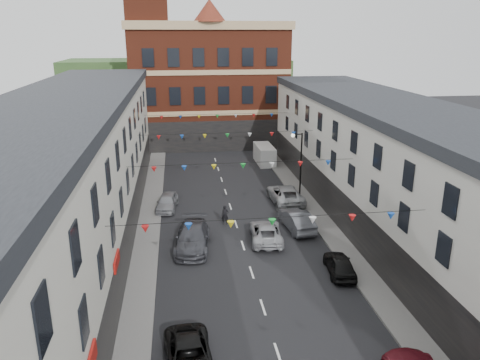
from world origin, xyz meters
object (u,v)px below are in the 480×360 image
car_right_e (297,220)px  car_left_e (167,202)px  moving_car (266,232)px  car_right_d (340,264)px  car_left_c (189,357)px  white_van (264,154)px  street_lamp (299,156)px  car_left_d (192,238)px  pedestrian (225,215)px  car_right_f (285,194)px

car_right_e → car_left_e: bearing=-35.4°
moving_car → car_right_d: bearing=129.2°
car_left_c → white_van: white_van is taller
street_lamp → car_right_d: street_lamp is taller
street_lamp → moving_car: 10.97m
car_right_e → white_van: bearing=-99.1°
street_lamp → car_left_d: bearing=-135.7°
car_left_c → white_van: size_ratio=0.97×
car_left_d → car_left_c: bearing=-86.7°
street_lamp → pedestrian: street_lamp is taller
car_left_e → moving_car: car_left_e is taller
car_left_e → car_right_f: size_ratio=0.72×
car_right_e → car_left_d: bearing=9.7°
car_left_d → moving_car: bearing=12.0°
car_right_d → white_van: 26.64m
car_right_e → white_van: white_van is taller
street_lamp → moving_car: bearing=-116.9°
street_lamp → car_right_e: 8.47m
car_left_c → moving_car: 14.44m
car_left_d → car_right_d: bearing=-22.6°
car_left_d → car_right_f: (8.62, 8.27, -0.04)m
car_right_d → car_right_e: (-0.95, 7.27, 0.12)m
car_right_e → car_right_f: bearing=-100.4°
car_left_e → pedestrian: pedestrian is taller
car_right_f → white_van: bearing=-94.2°
car_right_d → pedestrian: 10.99m
street_lamp → pedestrian: bearing=-141.3°
car_left_d → white_van: bearing=73.1°
car_left_c → car_right_f: car_right_f is taller
car_left_c → car_left_e: 20.56m
car_left_e → moving_car: 10.39m
car_right_d → moving_car: moving_car is taller
car_left_c → car_left_d: car_left_d is taller
car_left_e → car_right_f: (10.52, 0.32, 0.09)m
car_right_d → moving_car: bearing=-50.6°
pedestrian → car_left_e: bearing=144.5°
car_left_c → car_right_f: 22.79m
white_van → car_left_e: bearing=-130.0°
car_right_d → pedestrian: (-6.37, 8.95, 0.14)m
car_right_f → pedestrian: 7.30m
pedestrian → car_left_c: bearing=-96.1°
car_left_d → white_van: size_ratio=1.17×
car_right_e → pedestrian: pedestrian is taller
car_left_c → car_left_d: size_ratio=0.83×
street_lamp → white_van: bearing=94.6°
white_van → pedestrian: (-6.47, -17.69, -0.26)m
car_left_c → car_right_d: size_ratio=1.21×
car_left_e → street_lamp: bearing=17.0°
car_left_d → car_right_d: size_ratio=1.46×
car_right_e → car_right_f: car_right_f is taller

